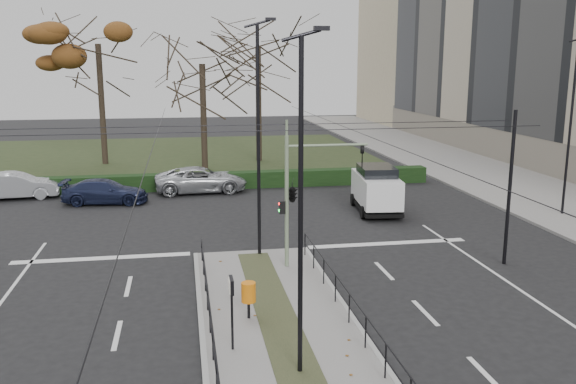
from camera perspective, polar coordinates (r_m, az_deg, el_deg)
The scene contains 20 objects.
ground at distance 20.62m, azimuth -1.84°, elevation -9.95°, with size 140.00×140.00×0.00m, color black.
median_island at distance 18.32m, azimuth -0.72°, elevation -12.64°, with size 4.40×15.00×0.14m, color slate.
sidewalk_east at distance 46.48m, azimuth 16.65°, elevation 2.05°, with size 8.00×90.00×0.14m, color slate.
park at distance 51.62m, azimuth -13.52°, elevation 3.15°, with size 38.00×26.00×0.10m, color #232F17.
hedge at distance 38.37m, azimuth -14.73°, elevation 0.79°, with size 38.00×1.00×1.00m, color black.
median_railing at distance 17.87m, azimuth -0.67°, elevation -10.13°, with size 4.14×13.24×0.92m.
catenary at distance 21.17m, azimuth -2.52°, elevation 0.31°, with size 20.00×34.00×6.00m.
traffic_light at distance 22.60m, azimuth 0.61°, elevation 0.07°, with size 3.38×1.94×4.97m.
litter_bin at distance 18.56m, azimuth -3.72°, elevation -9.39°, with size 0.44×0.44×1.13m.
info_panel at distance 16.39m, azimuth -5.32°, elevation -9.44°, with size 0.12×0.53×2.02m.
streetlamp_median_near at distance 14.38m, azimuth 1.26°, elevation -1.31°, with size 0.70×0.14×8.37m.
streetlamp_median_far at distance 23.76m, azimuth -2.74°, elevation 5.04°, with size 0.77×0.16×9.22m.
streetlamp_sidewalk at distance 33.57m, azimuth 24.94°, elevation 5.70°, with size 0.74×0.15×8.90m.
parked_car_second at distance 38.41m, azimuth -24.06°, elevation 0.55°, with size 1.62×4.66×1.53m, color #AEB0B6.
parked_car_third at distance 35.41m, azimuth -16.75°, elevation 0.04°, with size 1.90×4.67×1.36m, color #1B213F.
parked_car_fourth at distance 37.26m, azimuth -8.12°, elevation 1.15°, with size 2.54×5.51×1.53m, color #AEB0B6.
white_van at distance 32.27m, azimuth 8.25°, elevation 0.37°, with size 2.48×4.75×2.44m.
rust_tree at distance 48.40m, azimuth -17.36°, elevation 13.08°, with size 8.09×8.09×11.80m.
bare_tree_center at distance 47.83m, azimuth -2.81°, elevation 12.69°, with size 8.05×8.05×11.73m.
bare_tree_near at distance 44.44m, azimuth -8.03°, elevation 11.08°, with size 7.48×7.48×10.00m.
Camera 1 is at (-2.63, -18.94, 7.71)m, focal length 38.00 mm.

